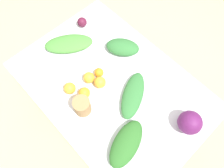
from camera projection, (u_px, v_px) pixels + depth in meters
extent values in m
plane|color=#C6B289|center=(112.00, 117.00, 2.21)|extent=(8.00, 8.00, 0.00)
cube|color=silver|center=(112.00, 86.00, 1.54)|extent=(1.35, 0.93, 0.03)
cylinder|color=brown|center=(198.00, 124.00, 1.81)|extent=(0.06, 0.06, 0.73)
cylinder|color=brown|center=(100.00, 37.00, 2.19)|extent=(0.06, 0.06, 0.73)
cylinder|color=brown|center=(32.00, 87.00, 1.95)|extent=(0.06, 0.06, 0.73)
sphere|color=#601E5B|center=(190.00, 123.00, 1.33)|extent=(0.15, 0.15, 0.15)
cylinder|color=#A87F51|center=(82.00, 106.00, 1.39)|extent=(0.11, 0.11, 0.13)
ellipsoid|color=#337538|center=(133.00, 95.00, 1.46)|extent=(0.29, 0.37, 0.07)
ellipsoid|color=#4C933D|center=(69.00, 44.00, 1.63)|extent=(0.34, 0.39, 0.07)
ellipsoid|color=#2D6B28|center=(126.00, 144.00, 1.31)|extent=(0.24, 0.35, 0.08)
ellipsoid|color=#337538|center=(123.00, 47.00, 1.61)|extent=(0.28, 0.26, 0.09)
sphere|color=#5B1933|center=(82.00, 22.00, 1.72)|extent=(0.08, 0.08, 0.08)
sphere|color=#F9A833|center=(70.00, 88.00, 1.47)|extent=(0.08, 0.08, 0.08)
sphere|color=orange|center=(99.00, 72.00, 1.53)|extent=(0.07, 0.07, 0.07)
sphere|color=#F9A833|center=(89.00, 78.00, 1.50)|extent=(0.08, 0.08, 0.08)
sphere|color=#F9A833|center=(100.00, 82.00, 1.49)|extent=(0.08, 0.08, 0.08)
sphere|color=orange|center=(84.00, 93.00, 1.45)|extent=(0.08, 0.08, 0.08)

